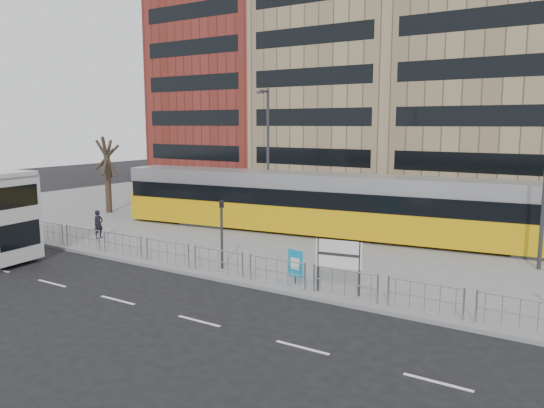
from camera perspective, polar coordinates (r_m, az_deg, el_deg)
The scene contains 13 objects.
ground at distance 22.64m, azimuth -5.15°, elevation -8.38°, with size 120.00×120.00×0.00m, color black.
plaza at distance 32.66m, azimuth 7.80°, elevation -2.99°, with size 64.00×24.00×0.15m, color slate.
kerb at distance 22.66m, azimuth -5.08°, elevation -8.17°, with size 64.00×0.25×0.17m, color gray.
building_row at distance 53.08m, azimuth 20.16°, elevation 14.94°, with size 70.40×18.40×31.20m.
pedestrian_barrier at distance 21.66m, azimuth -0.15°, elevation -6.44°, with size 32.07×0.07×1.10m.
road_markings at distance 19.14m, azimuth -10.19°, elevation -11.71°, with size 62.00×0.12×0.01m, color white.
tram at distance 30.55m, azimuth 9.16°, elevation -0.27°, with size 30.46×6.51×3.58m.
station_sign at distance 20.43m, azimuth 7.18°, elevation -5.67°, with size 1.79×0.38×2.08m.
ad_panel at distance 21.70m, azimuth 2.53°, elevation -6.47°, with size 0.74×0.20×1.39m.
pedestrian at distance 31.63m, azimuth -18.16°, elevation -2.10°, with size 0.59×0.39×1.62m, color black.
traffic_light_west at distance 23.75m, azimuth -5.44°, elevation -2.30°, with size 0.17×0.20×3.10m.
lamp_post_west at distance 33.63m, azimuth -0.49°, elevation 5.63°, with size 0.45×1.04×8.65m.
bare_tree at distance 40.35m, azimuth -17.45°, elevation 7.09°, with size 4.82×4.82×7.85m.
Camera 1 is at (13.27, -17.12, 6.61)m, focal length 35.00 mm.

